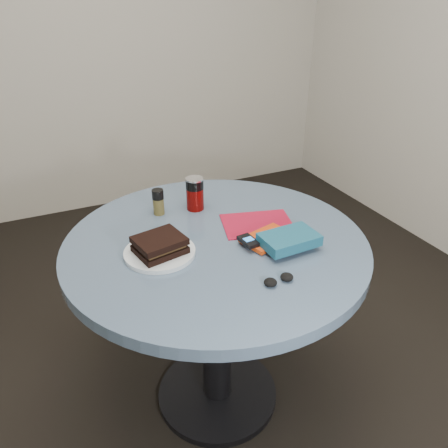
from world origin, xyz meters
name	(u,v)px	position (x,y,z in m)	size (l,w,h in m)	color
ground	(217,395)	(0.00, 0.00, 0.00)	(4.00, 4.00, 0.00)	black
table	(216,279)	(0.00, 0.00, 0.59)	(1.00, 1.00, 0.75)	black
plate	(160,252)	(-0.20, -0.01, 0.76)	(0.22, 0.22, 0.01)	silver
sandwich	(160,245)	(-0.20, -0.02, 0.79)	(0.16, 0.15, 0.05)	black
soda_can	(195,194)	(0.02, 0.24, 0.81)	(0.08, 0.08, 0.12)	#5B0604
pepper_grinder	(158,202)	(-0.11, 0.25, 0.80)	(0.05, 0.05, 0.10)	#504722
magazine	(258,224)	(0.17, 0.03, 0.75)	(0.24, 0.18, 0.00)	maroon
red_book	(268,238)	(0.15, -0.08, 0.76)	(0.16, 0.11, 0.01)	#C23B0F
novel	(289,239)	(0.18, -0.15, 0.79)	(0.18, 0.11, 0.03)	navy
mp3_player	(249,241)	(0.07, -0.09, 0.77)	(0.05, 0.08, 0.01)	black
headphones	(279,280)	(0.06, -0.29, 0.76)	(0.09, 0.04, 0.02)	black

